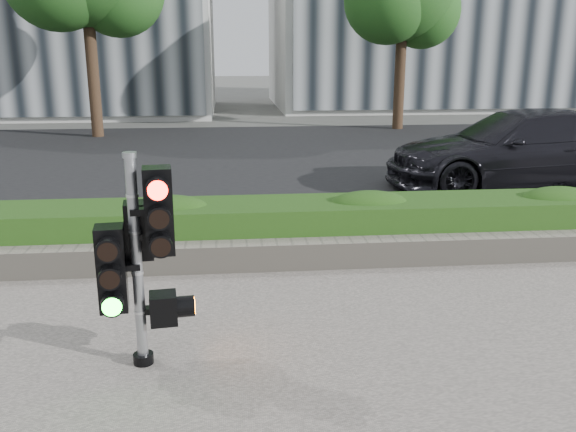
{
  "coord_description": "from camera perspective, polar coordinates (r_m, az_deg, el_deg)",
  "views": [
    {
      "loc": [
        -0.38,
        -5.32,
        2.69
      ],
      "look_at": [
        0.2,
        0.6,
        1.06
      ],
      "focal_mm": 38.0,
      "sensor_mm": 36.0,
      "label": 1
    }
  ],
  "objects": [
    {
      "name": "road",
      "position": [
        15.56,
        -4.14,
        5.37
      ],
      "size": [
        60.0,
        13.0,
        0.02
      ],
      "primitive_type": "cube",
      "color": "black",
      "rests_on": "ground"
    },
    {
      "name": "hedge",
      "position": [
        8.21,
        -2.74,
        -1.09
      ],
      "size": [
        12.0,
        1.0,
        0.68
      ],
      "primitive_type": "cube",
      "color": "#3A7423",
      "rests_on": "sidewalk"
    },
    {
      "name": "stone_wall",
      "position": [
        7.65,
        -2.47,
        -3.69
      ],
      "size": [
        12.0,
        0.32,
        0.34
      ],
      "primitive_type": "cube",
      "color": "gray",
      "rests_on": "sidewalk"
    },
    {
      "name": "car_dark",
      "position": [
        12.95,
        20.79,
        5.87
      ],
      "size": [
        5.36,
        2.41,
        1.53
      ],
      "primitive_type": "imported",
      "rotation": [
        0.0,
        0.0,
        -1.52
      ],
      "color": "black",
      "rests_on": "road"
    },
    {
      "name": "traffic_signal",
      "position": [
        5.27,
        -13.75,
        -3.13
      ],
      "size": [
        0.66,
        0.51,
        1.87
      ],
      "rotation": [
        0.0,
        0.0,
        0.12
      ],
      "color": "black",
      "rests_on": "sidewalk"
    },
    {
      "name": "ground",
      "position": [
        5.97,
        -1.4,
        -11.44
      ],
      "size": [
        120.0,
        120.0,
        0.0
      ],
      "primitive_type": "plane",
      "color": "#51514C",
      "rests_on": "ground"
    },
    {
      "name": "curb",
      "position": [
        8.88,
        -2.91,
        -1.92
      ],
      "size": [
        60.0,
        0.25,
        0.12
      ],
      "primitive_type": "cube",
      "color": "gray",
      "rests_on": "ground"
    }
  ]
}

